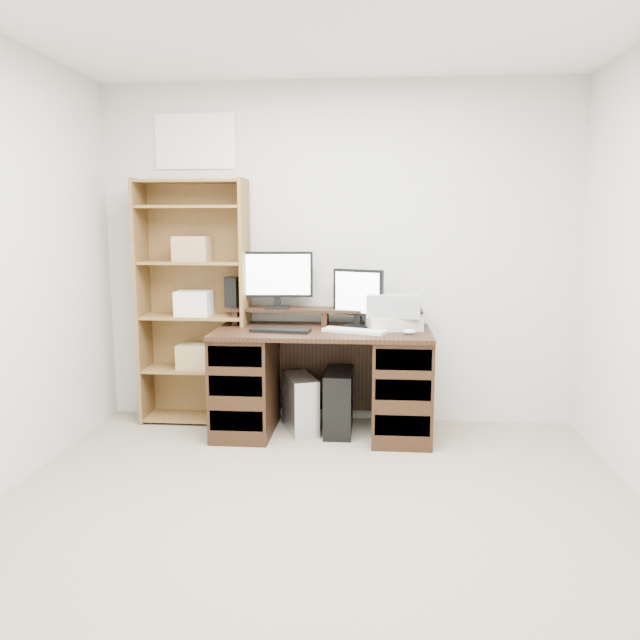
# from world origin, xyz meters

# --- Properties ---
(room) EXTENTS (3.54, 4.04, 2.54)m
(room) POSITION_xyz_m (-0.00, 0.00, 1.25)
(room) COLOR gray
(room) RESTS_ON ground
(desk) EXTENTS (1.50, 0.70, 0.75)m
(desk) POSITION_xyz_m (-0.07, 1.64, 0.39)
(desk) COLOR black
(desk) RESTS_ON ground
(riser_shelf) EXTENTS (1.40, 0.22, 0.12)m
(riser_shelf) POSITION_xyz_m (-0.07, 1.85, 0.84)
(riser_shelf) COLOR black
(riser_shelf) RESTS_ON desk
(monitor_wide) EXTENTS (0.52, 0.15, 0.41)m
(monitor_wide) POSITION_xyz_m (-0.42, 1.84, 1.10)
(monitor_wide) COLOR black
(monitor_wide) RESTS_ON riser_shelf
(monitor_small) EXTENTS (0.36, 0.21, 0.41)m
(monitor_small) POSITION_xyz_m (0.17, 1.77, 0.97)
(monitor_small) COLOR black
(monitor_small) RESTS_ON desk
(speaker) EXTENTS (0.09, 0.09, 0.22)m
(speaker) POSITION_xyz_m (-0.77, 1.86, 0.98)
(speaker) COLOR black
(speaker) RESTS_ON riser_shelf
(keyboard_black) EXTENTS (0.42, 0.18, 0.02)m
(keyboard_black) POSITION_xyz_m (-0.35, 1.52, 0.76)
(keyboard_black) COLOR black
(keyboard_black) RESTS_ON desk
(keyboard_white) EXTENTS (0.45, 0.27, 0.02)m
(keyboard_white) POSITION_xyz_m (0.15, 1.55, 0.76)
(keyboard_white) COLOR white
(keyboard_white) RESTS_ON desk
(mouse) EXTENTS (0.10, 0.09, 0.03)m
(mouse) POSITION_xyz_m (0.52, 1.51, 0.77)
(mouse) COLOR silver
(mouse) RESTS_ON desk
(printer) EXTENTS (0.41, 0.33, 0.09)m
(printer) POSITION_xyz_m (0.42, 1.71, 0.80)
(printer) COLOR #BCB6A4
(printer) RESTS_ON desk
(basket) EXTENTS (0.38, 0.29, 0.16)m
(basket) POSITION_xyz_m (0.42, 1.71, 0.92)
(basket) COLOR #93979D
(basket) RESTS_ON printer
(tower_silver) EXTENTS (0.31, 0.44, 0.40)m
(tower_silver) POSITION_xyz_m (-0.24, 1.67, 0.20)
(tower_silver) COLOR #B3B6BA
(tower_silver) RESTS_ON ground
(tower_black) EXTENTS (0.19, 0.45, 0.45)m
(tower_black) POSITION_xyz_m (0.04, 1.67, 0.22)
(tower_black) COLOR black
(tower_black) RESTS_ON ground
(bookshelf) EXTENTS (0.80, 0.30, 1.80)m
(bookshelf) POSITION_xyz_m (-1.05, 1.86, 0.92)
(bookshelf) COLOR brown
(bookshelf) RESTS_ON ground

